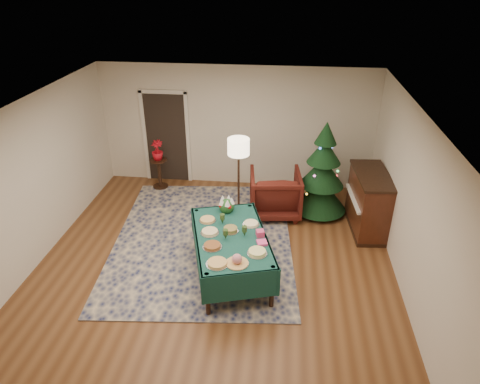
# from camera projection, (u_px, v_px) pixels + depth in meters

# --- Properties ---
(room_shell) EXTENTS (7.00, 7.00, 7.00)m
(room_shell) POSITION_uv_depth(u_px,v_px,m) (208.00, 207.00, 6.32)
(room_shell) COLOR #593319
(room_shell) RESTS_ON ground
(doorway) EXTENTS (1.08, 0.04, 2.16)m
(doorway) POSITION_uv_depth(u_px,v_px,m) (166.00, 136.00, 9.65)
(doorway) COLOR black
(doorway) RESTS_ON ground
(rug) EXTENTS (3.56, 4.47, 0.02)m
(rug) POSITION_uv_depth(u_px,v_px,m) (203.00, 239.00, 7.95)
(rug) COLOR #121C46
(rug) RESTS_ON ground
(buffet_table) EXTENTS (1.62, 2.17, 0.75)m
(buffet_table) POSITION_uv_depth(u_px,v_px,m) (231.00, 243.00, 6.79)
(buffet_table) COLOR black
(buffet_table) RESTS_ON ground
(platter_0) EXTENTS (0.33, 0.33, 0.05)m
(platter_0) POSITION_uv_depth(u_px,v_px,m) (217.00, 263.00, 6.07)
(platter_0) COLOR silver
(platter_0) RESTS_ON buffet_table
(platter_1) EXTENTS (0.34, 0.34, 0.16)m
(platter_1) POSITION_uv_depth(u_px,v_px,m) (237.00, 260.00, 6.06)
(platter_1) COLOR silver
(platter_1) RESTS_ON buffet_table
(platter_2) EXTENTS (0.30, 0.30, 0.06)m
(platter_2) POSITION_uv_depth(u_px,v_px,m) (257.00, 252.00, 6.29)
(platter_2) COLOR silver
(platter_2) RESTS_ON buffet_table
(platter_3) EXTENTS (0.30, 0.30, 0.05)m
(platter_3) POSITION_uv_depth(u_px,v_px,m) (212.00, 246.00, 6.43)
(platter_3) COLOR silver
(platter_3) RESTS_ON buffet_table
(platter_4) EXTENTS (0.30, 0.30, 0.05)m
(platter_4) POSITION_uv_depth(u_px,v_px,m) (210.00, 232.00, 6.77)
(platter_4) COLOR silver
(platter_4) RESTS_ON buffet_table
(platter_5) EXTENTS (0.26, 0.26, 0.07)m
(platter_5) POSITION_uv_depth(u_px,v_px,m) (231.00, 230.00, 6.81)
(platter_5) COLOR silver
(platter_5) RESTS_ON buffet_table
(platter_6) EXTENTS (0.27, 0.27, 0.04)m
(platter_6) POSITION_uv_depth(u_px,v_px,m) (251.00, 224.00, 6.99)
(platter_6) COLOR silver
(platter_6) RESTS_ON buffet_table
(platter_7) EXTENTS (0.28, 0.28, 0.04)m
(platter_7) POSITION_uv_depth(u_px,v_px,m) (208.00, 220.00, 7.10)
(platter_7) COLOR silver
(platter_7) RESTS_ON buffet_table
(goblet_0) EXTENTS (0.08, 0.08, 0.18)m
(goblet_0) POSITION_uv_depth(u_px,v_px,m) (222.00, 219.00, 6.99)
(goblet_0) COLOR #2D471E
(goblet_0) RESTS_ON buffet_table
(goblet_1) EXTENTS (0.08, 0.08, 0.18)m
(goblet_1) POSITION_uv_depth(u_px,v_px,m) (244.00, 231.00, 6.67)
(goblet_1) COLOR #2D471E
(goblet_1) RESTS_ON buffet_table
(goblet_2) EXTENTS (0.08, 0.08, 0.18)m
(goblet_2) POSITION_uv_depth(u_px,v_px,m) (226.00, 234.00, 6.59)
(goblet_2) COLOR #2D471E
(goblet_2) RESTS_ON buffet_table
(napkin_stack) EXTENTS (0.19, 0.19, 0.04)m
(napkin_stack) POSITION_uv_depth(u_px,v_px,m) (262.00, 243.00, 6.52)
(napkin_stack) COLOR #F4438B
(napkin_stack) RESTS_ON buffet_table
(gift_box) EXTENTS (0.15, 0.15, 0.10)m
(gift_box) POSITION_uv_depth(u_px,v_px,m) (260.00, 233.00, 6.69)
(gift_box) COLOR #CF3967
(gift_box) RESTS_ON buffet_table
(centerpiece) EXTENTS (0.27, 0.27, 0.31)m
(centerpiece) POSITION_uv_depth(u_px,v_px,m) (227.00, 205.00, 7.32)
(centerpiece) COLOR #1E4C1E
(centerpiece) RESTS_ON buffet_table
(armchair) EXTENTS (1.08, 1.03, 1.01)m
(armchair) POSITION_uv_depth(u_px,v_px,m) (275.00, 191.00, 8.54)
(armchair) COLOR #46140F
(armchair) RESTS_ON ground
(floor_lamp) EXTENTS (0.41, 0.41, 1.70)m
(floor_lamp) POSITION_uv_depth(u_px,v_px,m) (239.00, 152.00, 7.94)
(floor_lamp) COLOR #A57F3F
(floor_lamp) RESTS_ON ground
(side_table) EXTENTS (0.39, 0.39, 0.69)m
(side_table) POSITION_uv_depth(u_px,v_px,m) (160.00, 174.00, 9.64)
(side_table) COLOR black
(side_table) RESTS_ON ground
(potted_plant) EXTENTS (0.25, 0.45, 0.25)m
(potted_plant) POSITION_uv_depth(u_px,v_px,m) (158.00, 154.00, 9.41)
(potted_plant) COLOR red
(potted_plant) RESTS_ON side_table
(christmas_tree) EXTENTS (1.39, 1.39, 1.95)m
(christmas_tree) POSITION_uv_depth(u_px,v_px,m) (322.00, 174.00, 8.41)
(christmas_tree) COLOR black
(christmas_tree) RESTS_ON ground
(piano) EXTENTS (0.72, 1.38, 1.16)m
(piano) POSITION_uv_depth(u_px,v_px,m) (369.00, 203.00, 8.02)
(piano) COLOR black
(piano) RESTS_ON ground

